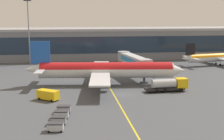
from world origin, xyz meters
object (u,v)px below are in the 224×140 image
(fuel_tanker, at_px, (169,85))
(baggage_cart_2, at_px, (61,114))
(main_airliner, at_px, (105,70))
(crew_van, at_px, (48,94))
(baggage_cart_3, at_px, (64,109))
(baggage_cart_1, at_px, (59,120))
(commuter_jet_far, at_px, (222,57))
(baggage_cart_0, at_px, (56,127))

(fuel_tanker, xyz_separation_m, baggage_cart_2, (-26.34, -16.94, -0.96))
(main_airliner, distance_m, fuel_tanker, 17.89)
(crew_van, bearing_deg, baggage_cart_3, -68.65)
(baggage_cart_1, distance_m, baggage_cart_3, 6.40)
(main_airliner, xyz_separation_m, crew_van, (-14.63, -13.23, -2.84))
(fuel_tanker, bearing_deg, baggage_cart_2, -147.26)
(crew_van, distance_m, baggage_cart_1, 16.40)
(main_airliner, bearing_deg, baggage_cart_3, -115.20)
(baggage_cart_1, bearing_deg, baggage_cart_3, 82.99)
(baggage_cart_2, bearing_deg, crew_van, 104.83)
(main_airliner, height_order, commuter_jet_far, main_airliner)
(baggage_cart_2, xyz_separation_m, commuter_jet_far, (58.95, 53.26, 2.27))
(commuter_jet_far, bearing_deg, baggage_cart_1, -136.43)
(commuter_jet_far, bearing_deg, fuel_tanker, -131.91)
(main_airliner, relative_size, crew_van, 8.32)
(baggage_cart_1, bearing_deg, fuel_tanker, 36.96)
(baggage_cart_0, xyz_separation_m, baggage_cart_1, (0.39, 3.18, 0.00))
(commuter_jet_far, bearing_deg, main_airliner, -150.42)
(fuel_tanker, relative_size, commuter_jet_far, 0.32)
(baggage_cart_0, xyz_separation_m, baggage_cart_3, (1.17, 9.53, 0.00))
(baggage_cart_1, xyz_separation_m, baggage_cart_2, (0.39, 3.18, 0.00))
(main_airliner, bearing_deg, commuter_jet_far, 29.58)
(crew_van, xyz_separation_m, baggage_cart_0, (2.64, -19.29, -0.53))
(crew_van, height_order, baggage_cart_3, crew_van)
(main_airliner, xyz_separation_m, baggage_cart_1, (-11.60, -29.34, -3.37))
(crew_van, distance_m, baggage_cart_2, 13.39)
(baggage_cart_2, relative_size, baggage_cart_3, 1.00)
(main_airliner, xyz_separation_m, baggage_cart_0, (-11.99, -32.52, -3.37))
(crew_van, height_order, baggage_cart_1, crew_van)
(baggage_cart_2, bearing_deg, baggage_cart_0, -97.01)
(fuel_tanker, xyz_separation_m, crew_van, (-29.77, -4.00, -0.43))
(fuel_tanker, distance_m, baggage_cart_3, 29.39)
(baggage_cart_1, relative_size, commuter_jet_far, 0.08)
(fuel_tanker, relative_size, baggage_cart_3, 3.88)
(main_airliner, bearing_deg, baggage_cart_0, -110.24)
(baggage_cart_0, height_order, commuter_jet_far, commuter_jet_far)
(baggage_cart_0, distance_m, commuter_jet_far, 84.42)
(main_airliner, bearing_deg, baggage_cart_2, -113.19)
(baggage_cart_0, height_order, baggage_cart_3, same)
(crew_van, xyz_separation_m, baggage_cart_2, (3.43, -12.94, -0.53))
(main_airliner, height_order, baggage_cart_1, main_airliner)
(fuel_tanker, xyz_separation_m, commuter_jet_far, (32.61, 36.33, 1.31))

